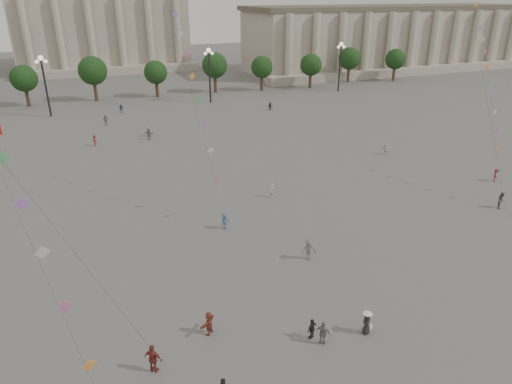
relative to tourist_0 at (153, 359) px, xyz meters
name	(u,v)px	position (x,y,z in m)	size (l,w,h in m)	color
ground	(310,356)	(9.10, -2.41, -0.96)	(360.00, 360.00, 0.00)	#585653
hall_east	(386,38)	(84.10, 91.48, 7.46)	(84.00, 26.22, 17.20)	#A29587
hall_central	(99,16)	(9.10, 126.81, 13.27)	(48.30, 34.30, 35.50)	#A29587
tree_row	(127,74)	(9.10, 75.59, 4.43)	(137.12, 5.12, 8.00)	#3D2C1E
lamp_post_mid_west	(44,75)	(-5.90, 67.59, 6.39)	(2.00, 0.90, 10.65)	#262628
lamp_post_mid_east	(209,65)	(24.10, 67.59, 6.39)	(2.00, 0.90, 10.65)	#262628
lamp_post_far_east	(340,58)	(54.10, 67.59, 6.39)	(2.00, 0.90, 10.65)	#262628
person_crowd_0	(121,108)	(6.22, 65.59, -0.17)	(0.94, 0.39, 1.60)	navy
person_crowd_4	(148,131)	(8.20, 48.50, -0.21)	(1.40, 0.45, 1.51)	#B3B2AE
person_crowd_6	(309,250)	(14.27, 7.47, -0.02)	(1.22, 0.70, 1.89)	#5B5A5F
person_crowd_7	(386,149)	(37.02, 27.47, -0.22)	(1.38, 0.44, 1.49)	silver
person_crowd_8	(496,175)	(42.93, 14.42, -0.18)	(1.01, 0.58, 1.56)	maroon
person_crowd_9	(270,106)	(32.65, 57.02, -0.22)	(1.37, 0.44, 1.48)	#232228
person_crowd_12	(149,134)	(8.02, 46.74, -0.14)	(1.53, 0.49, 1.65)	slate
person_crowd_13	(272,190)	(16.59, 20.22, -0.16)	(0.59, 0.39, 1.61)	silver
person_crowd_16	(105,120)	(2.69, 57.51, -0.07)	(1.05, 0.44, 1.79)	slate
person_crowd_17	(95,140)	(0.18, 46.56, -0.15)	(1.05, 0.60, 1.63)	maroon
tourist_0	(153,359)	(0.00, 0.00, 0.00)	(1.13, 0.47, 1.93)	maroon
tourist_2	(209,323)	(3.96, 1.93, -0.15)	(1.52, 0.48, 1.64)	brown
tourist_3	(323,333)	(10.37, -1.72, -0.12)	(0.99, 0.41, 1.69)	slate
tourist_4	(312,329)	(9.98, -0.99, -0.22)	(0.87, 0.36, 1.48)	black
kite_flyer_1	(225,221)	(9.54, 15.24, -0.16)	(1.04, 0.60, 1.61)	#355379
kite_flyer_2	(501,200)	(37.46, 8.79, -0.08)	(0.86, 0.67, 1.76)	#5B5B5F
hat_person	(367,323)	(13.50, -1.93, -0.16)	(0.86, 0.75, 1.69)	black
kite_train_east	(474,4)	(48.19, 27.26, 18.21)	(20.55, 34.34, 51.94)	#3F3F3F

